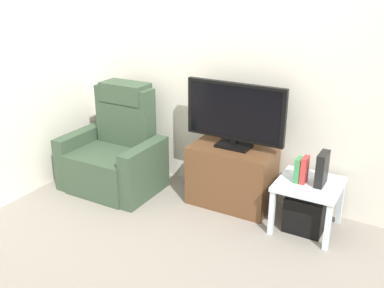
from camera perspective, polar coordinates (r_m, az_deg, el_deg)
ground_plane at (r=3.79m, az=-1.36°, el=-12.86°), size 6.40×6.40×0.00m
wall_back at (r=4.22m, az=6.46°, el=9.90°), size 6.40×0.06×2.60m
wall_side at (r=4.48m, az=-22.91°, el=9.04°), size 0.06×4.48×2.60m
tv_stand at (r=4.26m, az=5.21°, el=-4.19°), size 0.80×0.45×0.59m
television at (r=4.05m, az=5.61°, el=3.93°), size 0.97×0.20×0.62m
recliner_armchair at (r=4.65m, az=-9.94°, el=-1.16°), size 0.98×0.78×1.08m
side_table at (r=3.94m, az=14.99°, el=-5.81°), size 0.54×0.54×0.45m
subwoofer_box at (r=4.04m, az=14.70°, el=-8.54°), size 0.33×0.33×0.33m
book_leftmost at (r=3.86m, az=13.73°, el=-3.27°), size 0.05×0.12×0.22m
book_middle at (r=3.85m, az=14.48°, el=-3.29°), size 0.04×0.12×0.23m
game_console at (r=3.84m, az=16.62°, el=-3.14°), size 0.07×0.20×0.29m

